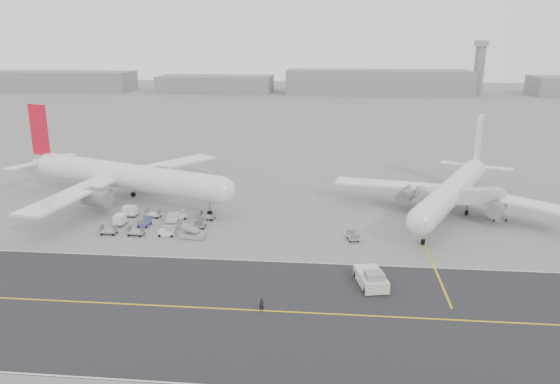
# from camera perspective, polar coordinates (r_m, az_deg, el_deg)

# --- Properties ---
(ground) EXTENTS (700.00, 700.00, 0.00)m
(ground) POSITION_cam_1_polar(r_m,az_deg,el_deg) (87.83, -4.15, -6.55)
(ground) COLOR gray
(ground) RESTS_ON ground
(taxiway) EXTENTS (220.00, 59.00, 0.03)m
(taxiway) POSITION_cam_1_polar(r_m,az_deg,el_deg) (71.02, -2.57, -12.25)
(taxiway) COLOR #2A2A2D
(taxiway) RESTS_ON ground
(horizon_buildings) EXTENTS (520.00, 28.00, 28.00)m
(horizon_buildings) POSITION_cam_1_polar(r_m,az_deg,el_deg) (341.90, 8.44, 10.15)
(horizon_buildings) COLOR gray
(horizon_buildings) RESTS_ON ground
(control_tower) EXTENTS (7.00, 7.00, 31.25)m
(control_tower) POSITION_cam_1_polar(r_m,az_deg,el_deg) (355.78, 20.11, 12.22)
(control_tower) COLOR gray
(control_tower) RESTS_ON ground
(airliner_a) EXTENTS (52.60, 51.57, 19.06)m
(airliner_a) POSITION_cam_1_polar(r_m,az_deg,el_deg) (119.01, -16.18, 1.67)
(airliner_a) COLOR white
(airliner_a) RESTS_ON ground
(airliner_b) EXTENTS (44.69, 45.81, 16.80)m
(airliner_b) POSITION_cam_1_polar(r_m,az_deg,el_deg) (111.35, 17.66, 0.24)
(airliner_b) COLOR white
(airliner_b) RESTS_ON ground
(pushback_tug) EXTENTS (4.73, 9.32, 2.62)m
(pushback_tug) POSITION_cam_1_polar(r_m,az_deg,el_deg) (77.94, 9.52, -8.91)
(pushback_tug) COLOR beige
(pushback_tug) RESTS_ON ground
(jet_bridge) EXTENTS (17.06, 5.23, 6.37)m
(jet_bridge) POSITION_cam_1_polar(r_m,az_deg,el_deg) (107.77, 18.46, -0.57)
(jet_bridge) COLOR gray
(jet_bridge) RESTS_ON ground
(gse_cluster) EXTENTS (23.58, 17.80, 2.14)m
(gse_cluster) POSITION_cam_1_polar(r_m,az_deg,el_deg) (102.64, -12.41, -3.52)
(gse_cluster) COLOR #9E9FA4
(gse_cluster) RESTS_ON ground
(stray_dolly) EXTENTS (2.14, 2.86, 1.57)m
(stray_dolly) POSITION_cam_1_polar(r_m,az_deg,el_deg) (94.33, 7.61, -5.03)
(stray_dolly) COLOR silver
(stray_dolly) RESTS_ON ground
(ground_crew_a) EXTENTS (0.75, 0.58, 1.82)m
(ground_crew_a) POSITION_cam_1_polar(r_m,az_deg,el_deg) (70.31, -1.93, -11.72)
(ground_crew_a) COLOR black
(ground_crew_a) RESTS_ON ground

